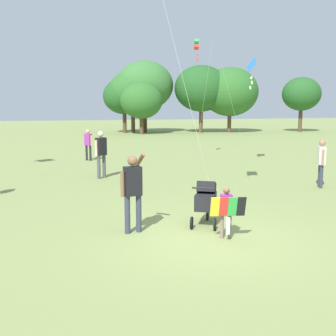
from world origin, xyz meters
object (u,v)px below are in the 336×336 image
(stroller, at_px, (206,199))
(person_couple_left, at_px, (101,151))
(person_kid_running, at_px, (88,142))
(child_with_butterfly_kite, at_px, (226,208))
(person_adult_flyer, at_px, (133,187))
(kite_blue_high, at_px, (250,70))
(person_sitting_far, at_px, (321,159))
(kite_green_novelty, at_px, (197,46))

(stroller, distance_m, person_couple_left, 6.89)
(stroller, xyz_separation_m, person_kid_running, (-2.21, 11.60, 0.29))
(child_with_butterfly_kite, bearing_deg, person_adult_flyer, 155.31)
(kite_blue_high, distance_m, person_kid_running, 8.34)
(kite_blue_high, xyz_separation_m, person_kid_running, (-6.92, 3.24, -3.33))
(person_adult_flyer, distance_m, stroller, 1.78)
(stroller, distance_m, person_sitting_far, 6.01)
(person_adult_flyer, distance_m, person_kid_running, 11.82)
(person_sitting_far, bearing_deg, stroller, -147.40)
(person_adult_flyer, xyz_separation_m, kite_blue_high, (6.43, 8.57, 3.20))
(person_sitting_far, height_order, person_kid_running, person_sitting_far)
(kite_green_novelty, bearing_deg, child_with_butterfly_kite, -103.75)
(person_couple_left, bearing_deg, child_with_butterfly_kite, -75.14)
(child_with_butterfly_kite, xyz_separation_m, person_couple_left, (-2.03, 7.65, 0.39))
(kite_green_novelty, xyz_separation_m, person_kid_running, (-5.26, 0.60, -4.59))
(child_with_butterfly_kite, bearing_deg, stroller, 95.67)
(stroller, xyz_separation_m, kite_blue_high, (4.71, 8.36, 3.61))
(child_with_butterfly_kite, relative_size, stroller, 0.98)
(kite_blue_high, bearing_deg, person_kid_running, 154.96)
(stroller, bearing_deg, child_with_butterfly_kite, -84.33)
(person_kid_running, bearing_deg, kite_blue_high, -25.04)
(person_sitting_far, bearing_deg, person_couple_left, 154.26)
(child_with_butterfly_kite, xyz_separation_m, stroller, (-0.10, 1.05, -0.04))
(person_sitting_far, distance_m, person_kid_running, 11.08)
(kite_green_novelty, bearing_deg, person_kid_running, 173.52)
(stroller, distance_m, kite_green_novelty, 12.41)
(person_adult_flyer, height_order, kite_green_novelty, kite_green_novelty)
(kite_blue_high, height_order, person_sitting_far, kite_blue_high)
(stroller, distance_m, person_kid_running, 11.81)
(stroller, bearing_deg, person_couple_left, 106.27)
(stroller, bearing_deg, person_sitting_far, 32.60)
(kite_green_novelty, distance_m, person_sitting_far, 9.22)
(child_with_butterfly_kite, height_order, person_kid_running, person_kid_running)
(stroller, bearing_deg, person_adult_flyer, -172.96)
(stroller, xyz_separation_m, person_couple_left, (-1.93, 6.60, 0.43))
(child_with_butterfly_kite, bearing_deg, person_sitting_far, 40.86)
(person_sitting_far, relative_size, person_couple_left, 0.90)
(person_couple_left, relative_size, person_kid_running, 1.16)
(stroller, relative_size, kite_green_novelty, 0.19)
(kite_green_novelty, relative_size, kite_blue_high, 1.22)
(kite_green_novelty, distance_m, person_couple_left, 7.99)
(stroller, bearing_deg, person_kid_running, 100.79)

